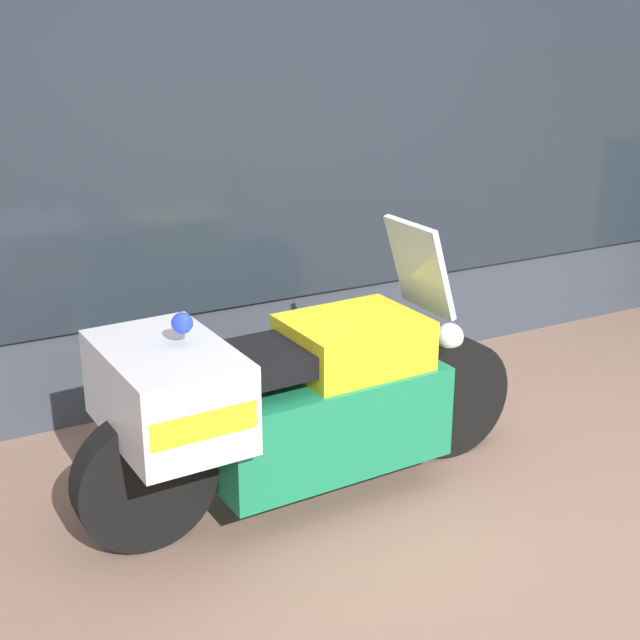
{
  "coord_description": "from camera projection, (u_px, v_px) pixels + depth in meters",
  "views": [
    {
      "loc": [
        -2.23,
        -2.74,
        2.21
      ],
      "look_at": [
        -0.21,
        1.06,
        0.67
      ],
      "focal_mm": 50.0,
      "sensor_mm": 36.0,
      "label": 1
    }
  ],
  "objects": [
    {
      "name": "window_display",
      "position": [
        329.0,
        287.0,
        5.7
      ],
      "size": [
        5.26,
        0.3,
        2.07
      ],
      "color": "slate",
      "rests_on": "ground"
    },
    {
      "name": "paramedic_motorcycle",
      "position": [
        285.0,
        400.0,
        4.01
      ],
      "size": [
        2.26,
        0.79,
        1.26
      ],
      "rotation": [
        0.0,
        0.0,
        0.05
      ],
      "color": "black",
      "rests_on": "ground"
    },
    {
      "name": "shop_building",
      "position": [
        204.0,
        84.0,
        4.88
      ],
      "size": [
        6.62,
        0.55,
        3.55
      ],
      "color": "#333842",
      "rests_on": "ground"
    },
    {
      "name": "ground_plane",
      "position": [
        470.0,
        521.0,
        4.01
      ],
      "size": [
        60.0,
        60.0,
        0.0
      ],
      "primitive_type": "plane",
      "color": "#7A5B4C"
    }
  ]
}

